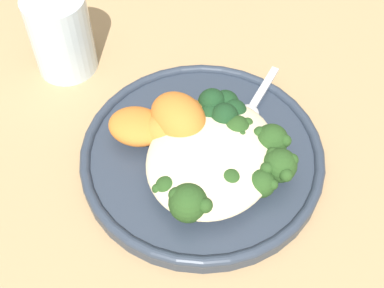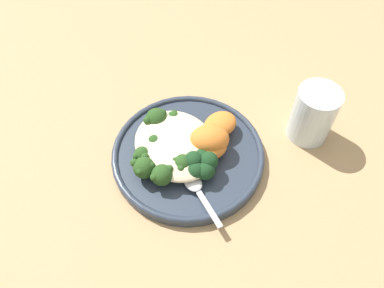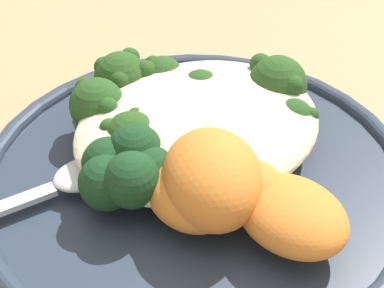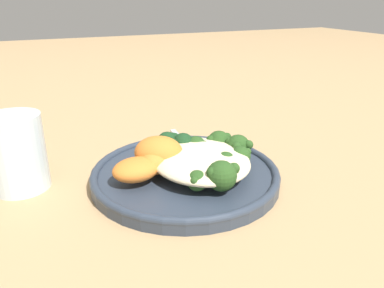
% 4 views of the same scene
% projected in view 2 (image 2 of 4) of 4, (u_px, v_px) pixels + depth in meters
% --- Properties ---
extents(ground_plane, '(4.00, 4.00, 0.00)m').
position_uv_depth(ground_plane, '(180.00, 162.00, 0.67)').
color(ground_plane, tan).
extents(plate, '(0.27, 0.27, 0.02)m').
position_uv_depth(plate, '(187.00, 153.00, 0.67)').
color(plate, '#2D3847').
rests_on(plate, ground_plane).
extents(quinoa_mound, '(0.16, 0.14, 0.03)m').
position_uv_depth(quinoa_mound, '(177.00, 144.00, 0.65)').
color(quinoa_mound, beige).
rests_on(quinoa_mound, plate).
extents(broccoli_stalk_0, '(0.12, 0.03, 0.03)m').
position_uv_depth(broccoli_stalk_0, '(182.00, 130.00, 0.67)').
color(broccoli_stalk_0, '#8EB25B').
rests_on(broccoli_stalk_0, plate).
extents(broccoli_stalk_1, '(0.12, 0.07, 0.04)m').
position_uv_depth(broccoli_stalk_1, '(161.00, 124.00, 0.67)').
color(broccoli_stalk_1, '#8EB25B').
rests_on(broccoli_stalk_1, plate).
extents(broccoli_stalk_2, '(0.07, 0.09, 0.03)m').
position_uv_depth(broccoli_stalk_2, '(162.00, 144.00, 0.65)').
color(broccoli_stalk_2, '#8EB25B').
rests_on(broccoli_stalk_2, plate).
extents(broccoli_stalk_3, '(0.05, 0.12, 0.03)m').
position_uv_depth(broccoli_stalk_3, '(153.00, 154.00, 0.64)').
color(broccoli_stalk_3, '#8EB25B').
rests_on(broccoli_stalk_3, plate).
extents(broccoli_stalk_4, '(0.04, 0.12, 0.04)m').
position_uv_depth(broccoli_stalk_4, '(154.00, 162.00, 0.63)').
color(broccoli_stalk_4, '#8EB25B').
rests_on(broccoli_stalk_4, plate).
extents(broccoli_stalk_5, '(0.06, 0.13, 0.04)m').
position_uv_depth(broccoli_stalk_5, '(171.00, 167.00, 0.62)').
color(broccoli_stalk_5, '#8EB25B').
rests_on(broccoli_stalk_5, plate).
extents(broccoli_stalk_6, '(0.06, 0.08, 0.03)m').
position_uv_depth(broccoli_stalk_6, '(184.00, 161.00, 0.63)').
color(broccoli_stalk_6, '#8EB25B').
rests_on(broccoli_stalk_6, plate).
extents(sweet_potato_chunk_0, '(0.08, 0.09, 0.05)m').
position_uv_depth(sweet_potato_chunk_0, '(209.00, 140.00, 0.65)').
color(sweet_potato_chunk_0, orange).
rests_on(sweet_potato_chunk_0, plate).
extents(sweet_potato_chunk_1, '(0.06, 0.07, 0.03)m').
position_uv_depth(sweet_potato_chunk_1, '(220.00, 124.00, 0.68)').
color(sweet_potato_chunk_1, orange).
rests_on(sweet_potato_chunk_1, plate).
extents(sweet_potato_chunk_2, '(0.06, 0.07, 0.03)m').
position_uv_depth(sweet_potato_chunk_2, '(209.00, 148.00, 0.65)').
color(sweet_potato_chunk_2, orange).
rests_on(sweet_potato_chunk_2, plate).
extents(sweet_potato_chunk_3, '(0.06, 0.06, 0.03)m').
position_uv_depth(sweet_potato_chunk_3, '(208.00, 132.00, 0.66)').
color(sweet_potato_chunk_3, orange).
rests_on(sweet_potato_chunk_3, plate).
extents(kale_tuft, '(0.06, 0.06, 0.04)m').
position_uv_depth(kale_tuft, '(201.00, 164.00, 0.62)').
color(kale_tuft, '#193D1E').
rests_on(kale_tuft, plate).
extents(spoon, '(0.11, 0.03, 0.01)m').
position_uv_depth(spoon, '(196.00, 187.00, 0.61)').
color(spoon, silver).
rests_on(spoon, plate).
extents(water_glass, '(0.08, 0.08, 0.11)m').
position_uv_depth(water_glass, '(313.00, 114.00, 0.67)').
color(water_glass, silver).
rests_on(water_glass, ground_plane).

